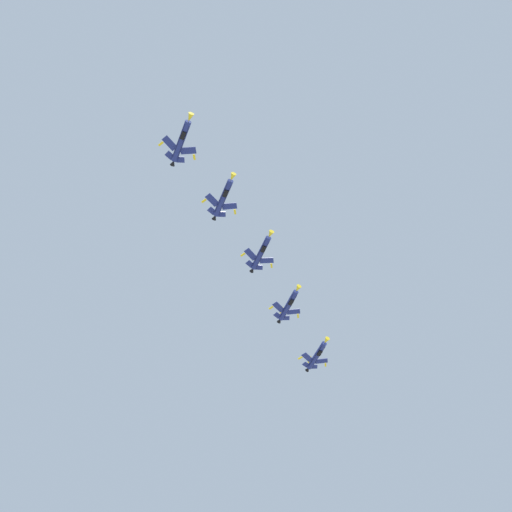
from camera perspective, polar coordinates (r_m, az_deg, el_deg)
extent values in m
cylinder|color=navy|center=(166.82, -6.93, 10.48)|extent=(5.64, 11.87, 1.70)
cube|color=#141947|center=(166.40, -6.96, 10.41)|extent=(4.77, 9.99, 0.49)
cone|color=yellow|center=(163.94, -6.13, 12.60)|extent=(2.28, 2.79, 1.56)
cone|color=black|center=(169.77, -7.66, 8.54)|extent=(1.82, 1.96, 1.36)
ellipsoid|color=#192333|center=(166.31, -6.61, 11.34)|extent=(2.18, 3.41, 1.17)
cube|color=black|center=(165.19, -6.74, 11.00)|extent=(1.82, 2.46, 0.91)
cube|color=navy|center=(167.46, -6.28, 9.65)|extent=(4.44, 2.49, 0.47)
cube|color=yellow|center=(167.96, -5.72, 9.07)|extent=(0.80, 1.66, 0.28)
cube|color=navy|center=(167.53, -7.98, 10.28)|extent=(4.24, 4.39, 0.47)
cube|color=yellow|center=(168.08, -8.77, 10.20)|extent=(1.57, 1.50, 0.28)
cube|color=navy|center=(169.02, -7.00, 8.82)|extent=(2.27, 1.79, 0.30)
cube|color=navy|center=(169.06, -7.98, 9.19)|extent=(2.78, 2.74, 0.30)
cube|color=yellow|center=(170.52, -7.35, 9.34)|extent=(1.22, 2.57, 2.61)
cylinder|color=navy|center=(175.11, -3.06, 5.36)|extent=(5.64, 11.87, 1.70)
cube|color=#141947|center=(174.71, -3.07, 5.29)|extent=(4.75, 9.98, 0.40)
cone|color=yellow|center=(171.85, -2.21, 7.29)|extent=(2.28, 2.79, 1.56)
cone|color=black|center=(178.40, -3.83, 3.61)|extent=(1.82, 1.96, 1.36)
ellipsoid|color=#192333|center=(174.44, -2.74, 6.17)|extent=(2.11, 3.38, 1.10)
cube|color=black|center=(173.40, -2.82, 5.81)|extent=(1.78, 2.44, 0.84)
cube|color=navy|center=(176.23, -2.46, 4.62)|extent=(4.43, 2.49, 0.21)
cube|color=yellow|center=(177.10, -1.96, 4.11)|extent=(0.79, 1.66, 0.24)
cube|color=navy|center=(175.52, -4.06, 5.17)|extent=(4.23, 4.38, 0.21)
cube|color=yellow|center=(175.82, -4.83, 5.10)|extent=(1.56, 1.49, 0.24)
cube|color=navy|center=(177.79, -3.18, 3.87)|extent=(2.27, 1.79, 0.16)
cube|color=navy|center=(177.38, -4.10, 4.19)|extent=(2.77, 2.73, 0.16)
cube|color=yellow|center=(178.99, -3.58, 4.40)|extent=(1.07, 2.52, 2.60)
cylinder|color=navy|center=(185.80, 0.45, 0.29)|extent=(5.64, 11.87, 1.70)
cube|color=#141947|center=(185.41, 0.44, 0.21)|extent=(4.77, 9.99, 0.51)
cone|color=yellow|center=(182.19, 1.32, 2.00)|extent=(2.28, 2.79, 1.56)
cone|color=black|center=(189.40, -0.33, -1.27)|extent=(1.82, 1.96, 1.36)
ellipsoid|color=#192333|center=(184.98, 0.78, 1.02)|extent=(2.19, 3.41, 1.18)
cube|color=black|center=(184.01, 0.70, 0.67)|extent=(1.83, 2.46, 0.92)
cube|color=navy|center=(187.06, 0.99, -0.41)|extent=(4.43, 2.49, 0.52)
cube|color=yellow|center=(188.02, 1.44, -0.90)|extent=(0.80, 1.66, 0.28)
cube|color=navy|center=(186.23, -0.49, 0.16)|extent=(4.24, 4.39, 0.52)
cube|color=yellow|center=(186.53, -1.22, 0.13)|extent=(1.57, 1.50, 0.28)
cube|color=navy|center=(188.75, 0.28, -1.06)|extent=(2.27, 1.79, 0.33)
cube|color=navy|center=(188.27, -0.57, -0.73)|extent=(2.78, 2.74, 0.33)
cube|color=yellow|center=(189.84, -0.07, -0.52)|extent=(1.25, 2.58, 2.61)
cylinder|color=navy|center=(196.24, 2.99, -4.57)|extent=(5.64, 11.87, 1.70)
cube|color=#141947|center=(195.89, 3.00, -4.66)|extent=(4.76, 9.98, 0.43)
cone|color=yellow|center=(192.30, 3.86, -3.04)|extent=(2.28, 2.79, 1.56)
cone|color=black|center=(200.13, 2.20, -5.95)|extent=(1.82, 1.96, 1.36)
ellipsoid|color=#192333|center=(195.26, 3.30, -3.89)|extent=(2.14, 3.39, 1.12)
cube|color=black|center=(194.41, 3.27, -4.26)|extent=(1.79, 2.45, 0.86)
cube|color=navy|center=(197.96, 3.48, -5.15)|extent=(4.43, 2.49, 0.30)
cube|color=yellow|center=(199.28, 3.90, -5.54)|extent=(0.79, 1.66, 0.25)
cube|color=navy|center=(196.37, 2.09, -4.73)|extent=(4.24, 4.39, 0.30)
cube|color=yellow|center=(196.41, 1.40, -4.79)|extent=(1.56, 1.49, 0.25)
cube|color=navy|center=(199.63, 2.79, -5.74)|extent=(2.27, 1.79, 0.21)
cube|color=navy|center=(198.71, 1.99, -5.50)|extent=(2.78, 2.73, 0.21)
cube|color=yellow|center=(200.36, 2.40, -5.22)|extent=(1.12, 2.54, 2.60)
cylinder|color=navy|center=(208.77, 5.61, -9.13)|extent=(5.64, 11.87, 1.70)
cube|color=#141947|center=(208.45, 5.63, -9.22)|extent=(4.77, 9.99, 0.47)
cone|color=yellow|center=(204.56, 6.48, -7.78)|extent=(2.28, 2.79, 1.56)
cone|color=black|center=(212.90, 4.82, -10.35)|extent=(1.82, 1.96, 1.36)
ellipsoid|color=#192333|center=(207.65, 5.91, -8.51)|extent=(2.16, 3.40, 1.15)
cube|color=black|center=(206.91, 5.90, -8.88)|extent=(1.81, 2.46, 0.89)
cube|color=navy|center=(210.77, 6.05, -9.62)|extent=(4.44, 2.49, 0.40)
cube|color=yellow|center=(212.28, 6.43, -9.95)|extent=(0.80, 1.66, 0.27)
cube|color=navy|center=(208.76, 4.76, -9.30)|extent=(4.24, 4.39, 0.40)
cube|color=yellow|center=(208.67, 4.10, -9.37)|extent=(1.56, 1.50, 0.27)
cube|color=navy|center=(212.46, 5.38, -10.15)|extent=(2.27, 1.79, 0.27)
cube|color=navy|center=(211.30, 4.63, -9.96)|extent=(2.78, 2.74, 0.27)
cube|color=yellow|center=(212.95, 4.99, -9.66)|extent=(1.18, 2.56, 2.61)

